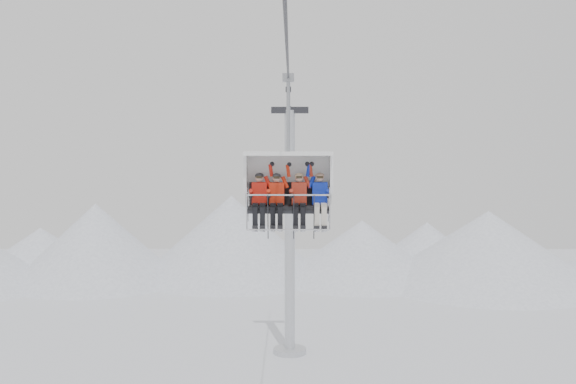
{
  "coord_description": "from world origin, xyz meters",
  "views": [
    {
      "loc": [
        0.07,
        -16.85,
        11.7
      ],
      "look_at": [
        0.0,
        0.0,
        10.48
      ],
      "focal_mm": 45.0,
      "sensor_mm": 36.0,
      "label": 1
    }
  ],
  "objects_px": {
    "skier_center_left": "(277,199)",
    "skier_far_right": "(320,199)",
    "lift_tower_right": "(290,249)",
    "skier_far_left": "(259,199)",
    "chairlift_carrier": "(288,180)",
    "skier_center_right": "(299,199)"
  },
  "relations": [
    {
      "from": "lift_tower_right",
      "to": "chairlift_carrier",
      "type": "xyz_separation_m",
      "value": [
        0.0,
        -20.04,
        4.88
      ]
    },
    {
      "from": "lift_tower_right",
      "to": "skier_center_left",
      "type": "xyz_separation_m",
      "value": [
        -0.3,
        -20.34,
        4.41
      ]
    },
    {
      "from": "chairlift_carrier",
      "to": "skier_center_right",
      "type": "xyz_separation_m",
      "value": [
        0.28,
        -0.3,
        -0.46
      ]
    },
    {
      "from": "chairlift_carrier",
      "to": "skier_center_right",
      "type": "bearing_deg",
      "value": -47.35
    },
    {
      "from": "skier_center_left",
      "to": "lift_tower_right",
      "type": "bearing_deg",
      "value": 89.16
    },
    {
      "from": "chairlift_carrier",
      "to": "skier_center_left",
      "type": "relative_size",
      "value": 2.36
    },
    {
      "from": "skier_center_right",
      "to": "skier_far_left",
      "type": "bearing_deg",
      "value": 180.0
    },
    {
      "from": "skier_center_left",
      "to": "skier_far_right",
      "type": "relative_size",
      "value": 1.0
    },
    {
      "from": "chairlift_carrier",
      "to": "skier_far_right",
      "type": "height_order",
      "value": "chairlift_carrier"
    },
    {
      "from": "lift_tower_right",
      "to": "skier_center_left",
      "type": "height_order",
      "value": "lift_tower_right"
    },
    {
      "from": "skier_center_right",
      "to": "skier_far_right",
      "type": "distance_m",
      "value": 0.54
    },
    {
      "from": "lift_tower_right",
      "to": "skier_center_left",
      "type": "bearing_deg",
      "value": -90.84
    },
    {
      "from": "lift_tower_right",
      "to": "skier_center_right",
      "type": "distance_m",
      "value": 20.82
    },
    {
      "from": "lift_tower_right",
      "to": "chairlift_carrier",
      "type": "bearing_deg",
      "value": -90.0
    },
    {
      "from": "skier_far_right",
      "to": "lift_tower_right",
      "type": "bearing_deg",
      "value": 92.3
    },
    {
      "from": "skier_center_left",
      "to": "skier_center_right",
      "type": "distance_m",
      "value": 0.58
    },
    {
      "from": "skier_center_left",
      "to": "chairlift_carrier",
      "type": "bearing_deg",
      "value": 45.69
    },
    {
      "from": "skier_far_left",
      "to": "skier_center_left",
      "type": "bearing_deg",
      "value": -0.16
    },
    {
      "from": "skier_center_left",
      "to": "skier_center_right",
      "type": "xyz_separation_m",
      "value": [
        0.58,
        0.0,
        0.0
      ]
    },
    {
      "from": "skier_far_left",
      "to": "skier_far_right",
      "type": "distance_m",
      "value": 1.56
    },
    {
      "from": "chairlift_carrier",
      "to": "skier_center_right",
      "type": "relative_size",
      "value": 2.36
    },
    {
      "from": "skier_center_right",
      "to": "skier_far_right",
      "type": "bearing_deg",
      "value": 0.0
    }
  ]
}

